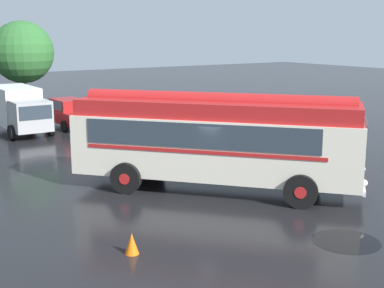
# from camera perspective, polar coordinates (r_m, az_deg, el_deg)

# --- Properties ---
(ground_plane) EXTENTS (120.00, 120.00, 0.00)m
(ground_plane) POSITION_cam_1_polar(r_m,az_deg,el_deg) (19.34, 2.56, -4.79)
(ground_plane) COLOR black
(vintage_bus) EXTENTS (8.44, 9.23, 3.49)m
(vintage_bus) POSITION_cam_1_polar(r_m,az_deg,el_deg) (18.81, 2.57, 0.69)
(vintage_bus) COLOR silver
(vintage_bus) RESTS_ON ground
(car_near_left) EXTENTS (2.08, 4.26, 1.66)m
(car_near_left) POSITION_cam_1_polar(r_m,az_deg,el_deg) (32.46, -12.99, 3.26)
(car_near_left) COLOR maroon
(car_near_left) RESTS_ON ground
(car_mid_left) EXTENTS (2.22, 4.33, 1.66)m
(car_mid_left) POSITION_cam_1_polar(r_m,az_deg,el_deg) (32.77, -8.06, 3.52)
(car_mid_left) COLOR #B7BABF
(car_mid_left) RESTS_ON ground
(box_van) EXTENTS (2.35, 5.78, 2.50)m
(box_van) POSITION_cam_1_polar(r_m,az_deg,el_deg) (31.50, -17.99, 3.67)
(box_van) COLOR silver
(box_van) RESTS_ON ground
(tree_centre) EXTENTS (4.08, 4.08, 6.28)m
(tree_centre) POSITION_cam_1_polar(r_m,az_deg,el_deg) (37.28, -17.59, 9.38)
(tree_centre) COLOR #4C3823
(tree_centre) RESTS_ON ground
(traffic_cone) EXTENTS (0.36, 0.36, 0.55)m
(traffic_cone) POSITION_cam_1_polar(r_m,az_deg,el_deg) (13.88, -6.44, -10.51)
(traffic_cone) COLOR orange
(traffic_cone) RESTS_ON ground
(puddle_patch) EXTENTS (1.82, 1.82, 0.01)m
(puddle_patch) POSITION_cam_1_polar(r_m,az_deg,el_deg) (15.23, 16.11, -9.93)
(puddle_patch) COLOR black
(puddle_patch) RESTS_ON ground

